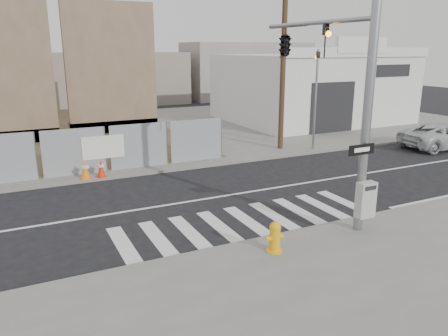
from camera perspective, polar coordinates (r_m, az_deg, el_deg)
name	(u,v)px	position (r m, az deg, el deg)	size (l,w,h in m)	color
ground	(214,198)	(16.23, -1.28, -3.88)	(100.00, 100.00, 0.00)	black
sidewalk_far	(124,133)	(29.13, -12.98, 4.48)	(50.00, 20.00, 0.12)	slate
signal_pole	(309,66)	(14.86, 11.06, 12.90)	(0.96, 5.87, 7.00)	gray
far_signal_pole	(316,86)	(23.55, 11.95, 10.47)	(0.16, 0.20, 5.60)	gray
concrete_wall_right	(112,81)	(28.69, -14.41, 10.92)	(5.50, 1.30, 8.00)	brown
auto_shop	(311,87)	(33.88, 11.24, 10.28)	(12.00, 10.20, 5.95)	silver
utility_pole_right	(284,51)	(23.33, 7.78, 14.85)	(1.60, 0.28, 10.00)	#473321
fire_hydrant	(275,237)	(11.75, 6.66, -8.92)	(0.57, 0.57, 0.84)	#F6AB0D
suv	(444,136)	(27.07, 26.82, 3.79)	(2.32, 5.03, 1.40)	silver
traffic_cone_c	(85,170)	(18.94, -17.70, -0.22)	(0.43, 0.43, 0.79)	orange
traffic_cone_d	(101,168)	(19.04, -15.77, -0.06)	(0.48, 0.48, 0.73)	red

